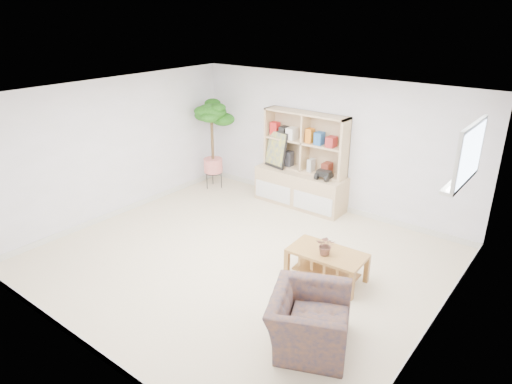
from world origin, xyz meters
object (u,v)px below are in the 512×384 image
Objects in this scene: storage_unit at (301,161)px; armchair at (309,317)px; coffee_table at (326,265)px; floor_tree at (212,145)px.

storage_unit is 3.87m from armchair.
floor_tree is (-3.55, 1.60, 0.69)m from coffee_table.
storage_unit reaches higher than coffee_table.
armchair is at bearing -70.86° from coffee_table.
coffee_table is 0.57× the size of floor_tree.
coffee_table is at bearing -2.01° from armchair.
coffee_table is at bearing -49.31° from storage_unit.
coffee_table is 3.96m from floor_tree.
armchair is (2.15, -3.18, -0.52)m from storage_unit.
storage_unit is 1.70× the size of coffee_table.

